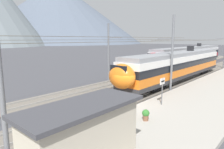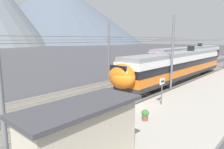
{
  "view_description": "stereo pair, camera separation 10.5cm",
  "coord_description": "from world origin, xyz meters",
  "px_view_note": "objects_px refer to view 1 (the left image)",
  "views": [
    {
      "loc": [
        -13.14,
        -10.0,
        5.54
      ],
      "look_at": [
        2.36,
        3.58,
        1.96
      ],
      "focal_mm": 32.92,
      "sensor_mm": 36.0,
      "label": 1
    },
    {
      "loc": [
        -13.07,
        -10.08,
        5.54
      ],
      "look_at": [
        2.36,
        3.58,
        1.96
      ],
      "focal_mm": 32.92,
      "sensor_mm": 36.0,
      "label": 2
    }
  ],
  "objects_px": {
    "platform_shelter": "(84,137)",
    "train_near_platform": "(178,65)",
    "potted_plant_by_shelter": "(146,114)",
    "train_far_track": "(190,54)",
    "catenary_mast_mid": "(171,53)",
    "handbag_beside_passenger": "(101,144)",
    "platform_sign": "(162,85)",
    "potted_plant_platform_edge": "(128,109)",
    "catenary_mast_east": "(224,47)",
    "catenary_mast_far_side": "(109,51)",
    "passenger_walking": "(89,137)"
  },
  "relations": [
    {
      "from": "platform_shelter",
      "to": "handbag_beside_passenger",
      "type": "bearing_deg",
      "value": 22.86
    },
    {
      "from": "catenary_mast_east",
      "to": "passenger_walking",
      "type": "height_order",
      "value": "catenary_mast_east"
    },
    {
      "from": "catenary_mast_far_side",
      "to": "potted_plant_by_shelter",
      "type": "bearing_deg",
      "value": -129.06
    },
    {
      "from": "catenary_mast_east",
      "to": "platform_shelter",
      "type": "xyz_separation_m",
      "value": [
        -37.81,
        -3.74,
        -2.33
      ]
    },
    {
      "from": "catenary_mast_mid",
      "to": "catenary_mast_east",
      "type": "xyz_separation_m",
      "value": [
        22.37,
        0.0,
        -0.09
      ]
    },
    {
      "from": "platform_sign",
      "to": "platform_shelter",
      "type": "bearing_deg",
      "value": -170.49
    },
    {
      "from": "catenary_mast_east",
      "to": "catenary_mast_far_side",
      "type": "xyz_separation_m",
      "value": [
        -22.34,
        8.79,
        -0.06
      ]
    },
    {
      "from": "train_near_platform",
      "to": "platform_shelter",
      "type": "height_order",
      "value": "train_near_platform"
    },
    {
      "from": "platform_sign",
      "to": "handbag_beside_passenger",
      "type": "bearing_deg",
      "value": -173.5
    },
    {
      "from": "train_far_track",
      "to": "handbag_beside_passenger",
      "type": "bearing_deg",
      "value": -165.26
    },
    {
      "from": "potted_plant_platform_edge",
      "to": "passenger_walking",
      "type": "bearing_deg",
      "value": -161.65
    },
    {
      "from": "platform_sign",
      "to": "passenger_walking",
      "type": "xyz_separation_m",
      "value": [
        -8.92,
        -1.1,
        -0.66
      ]
    },
    {
      "from": "platform_shelter",
      "to": "train_near_platform",
      "type": "bearing_deg",
      "value": 14.16
    },
    {
      "from": "train_near_platform",
      "to": "potted_plant_by_shelter",
      "type": "distance_m",
      "value": 15.46
    },
    {
      "from": "catenary_mast_mid",
      "to": "catenary_mast_east",
      "type": "relative_size",
      "value": 1.0
    },
    {
      "from": "train_far_track",
      "to": "catenary_mast_mid",
      "type": "xyz_separation_m",
      "value": [
        -23.88,
        -6.88,
        1.89
      ]
    },
    {
      "from": "catenary_mast_east",
      "to": "handbag_beside_passenger",
      "type": "xyz_separation_m",
      "value": [
        -36.14,
        -3.03,
        -3.6
      ]
    },
    {
      "from": "platform_sign",
      "to": "platform_shelter",
      "type": "height_order",
      "value": "platform_shelter"
    },
    {
      "from": "platform_sign",
      "to": "potted_plant_platform_edge",
      "type": "xyz_separation_m",
      "value": [
        -3.62,
        0.65,
        -1.17
      ]
    },
    {
      "from": "catenary_mast_east",
      "to": "platform_sign",
      "type": "bearing_deg",
      "value": -175.68
    },
    {
      "from": "train_near_platform",
      "to": "catenary_mast_mid",
      "type": "bearing_deg",
      "value": -164.22
    },
    {
      "from": "platform_shelter",
      "to": "potted_plant_by_shelter",
      "type": "bearing_deg",
      "value": 7.93
    },
    {
      "from": "potted_plant_platform_edge",
      "to": "platform_sign",
      "type": "bearing_deg",
      "value": -10.21
    },
    {
      "from": "train_near_platform",
      "to": "catenary_mast_mid",
      "type": "xyz_separation_m",
      "value": [
        -5.28,
        -1.49,
        1.9
      ]
    },
    {
      "from": "catenary_mast_mid",
      "to": "handbag_beside_passenger",
      "type": "height_order",
      "value": "catenary_mast_mid"
    },
    {
      "from": "catenary_mast_mid",
      "to": "potted_plant_platform_edge",
      "type": "bearing_deg",
      "value": -171.13
    },
    {
      "from": "potted_plant_by_shelter",
      "to": "train_far_track",
      "type": "bearing_deg",
      "value": 16.34
    },
    {
      "from": "train_near_platform",
      "to": "platform_sign",
      "type": "distance_m",
      "value": 11.68
    },
    {
      "from": "catenary_mast_mid",
      "to": "handbag_beside_passenger",
      "type": "relative_size",
      "value": 123.43
    },
    {
      "from": "catenary_mast_far_side",
      "to": "passenger_walking",
      "type": "relative_size",
      "value": 28.39
    },
    {
      "from": "train_near_platform",
      "to": "train_far_track",
      "type": "height_order",
      "value": "same"
    },
    {
      "from": "passenger_walking",
      "to": "potted_plant_platform_edge",
      "type": "height_order",
      "value": "passenger_walking"
    },
    {
      "from": "handbag_beside_passenger",
      "to": "platform_shelter",
      "type": "distance_m",
      "value": 2.22
    },
    {
      "from": "catenary_mast_mid",
      "to": "platform_sign",
      "type": "distance_m",
      "value": 6.58
    },
    {
      "from": "passenger_walking",
      "to": "handbag_beside_passenger",
      "type": "relative_size",
      "value": 4.35
    },
    {
      "from": "passenger_walking",
      "to": "potted_plant_by_shelter",
      "type": "relative_size",
      "value": 2.29
    },
    {
      "from": "catenary_mast_east",
      "to": "platform_sign",
      "type": "xyz_separation_m",
      "value": [
        -28.19,
        -2.13,
        -2.14
      ]
    },
    {
      "from": "potted_plant_by_shelter",
      "to": "train_near_platform",
      "type": "bearing_deg",
      "value": 16.6
    },
    {
      "from": "platform_sign",
      "to": "handbag_beside_passenger",
      "type": "xyz_separation_m",
      "value": [
        -7.95,
        -0.91,
        -1.47
      ]
    },
    {
      "from": "catenary_mast_east",
      "to": "potted_plant_platform_edge",
      "type": "distance_m",
      "value": 32.01
    },
    {
      "from": "potted_plant_by_shelter",
      "to": "passenger_walking",
      "type": "bearing_deg",
      "value": -176.46
    },
    {
      "from": "catenary_mast_far_side",
      "to": "potted_plant_by_shelter",
      "type": "xyz_separation_m",
      "value": [
        -9.49,
        -11.69,
        -3.25
      ]
    },
    {
      "from": "train_near_platform",
      "to": "catenary_mast_mid",
      "type": "distance_m",
      "value": 5.81
    },
    {
      "from": "train_far_track",
      "to": "potted_plant_platform_edge",
      "type": "height_order",
      "value": "train_far_track"
    },
    {
      "from": "potted_plant_platform_edge",
      "to": "catenary_mast_mid",
      "type": "bearing_deg",
      "value": 8.87
    },
    {
      "from": "train_far_track",
      "to": "catenary_mast_mid",
      "type": "relative_size",
      "value": 0.68
    },
    {
      "from": "catenary_mast_east",
      "to": "handbag_beside_passenger",
      "type": "distance_m",
      "value": 36.44
    },
    {
      "from": "catenary_mast_east",
      "to": "catenary_mast_far_side",
      "type": "bearing_deg",
      "value": 158.53
    },
    {
      "from": "train_near_platform",
      "to": "platform_sign",
      "type": "xyz_separation_m",
      "value": [
        -11.1,
        -3.62,
        -0.32
      ]
    },
    {
      "from": "catenary_mast_mid",
      "to": "passenger_walking",
      "type": "relative_size",
      "value": 28.39
    }
  ]
}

